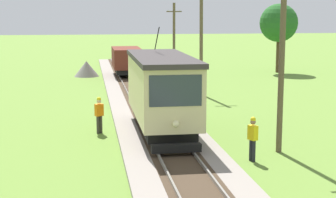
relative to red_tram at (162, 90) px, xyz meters
name	(u,v)px	position (x,y,z in m)	size (l,w,h in m)	color
red_tram	(162,90)	(0.00, 0.00, 0.00)	(2.60, 8.54, 4.79)	beige
freight_car	(127,60)	(0.00, 22.44, -0.64)	(2.40, 5.20, 2.31)	maroon
utility_pole_near_tram	(282,51)	(4.48, -3.56, 2.06)	(1.40, 0.28, 8.31)	brown
utility_pole_mid	(201,38)	(4.48, 12.15, 1.80)	(1.40, 0.52, 7.79)	brown
utility_pole_far	(174,38)	(4.48, 23.99, 1.19)	(1.40, 0.25, 6.57)	brown
gravel_pile	(86,69)	(-3.52, 23.95, -1.50)	(2.23, 2.23, 1.39)	gray
track_worker	(253,137)	(2.95, -4.73, -1.21)	(0.37, 0.44, 1.78)	black
second_worker	(99,113)	(-2.90, 1.04, -1.21)	(0.45, 0.40, 1.78)	#38332D
tree_right_near	(279,23)	(14.61, 24.42, 2.50)	(3.62, 3.62, 6.53)	#4C3823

